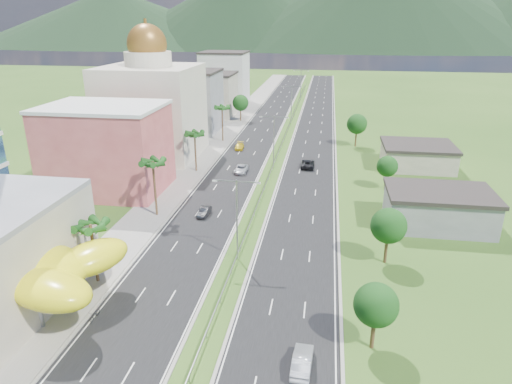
% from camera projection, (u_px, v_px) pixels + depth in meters
% --- Properties ---
extents(ground, '(500.00, 500.00, 0.00)m').
position_uv_depth(ground, '(220.00, 302.00, 50.65)').
color(ground, '#2D5119').
rests_on(ground, ground).
extents(road_left, '(11.00, 260.00, 0.04)m').
position_uv_depth(road_left, '(264.00, 125.00, 134.85)').
color(road_left, black).
rests_on(road_left, ground).
extents(road_right, '(11.00, 260.00, 0.04)m').
position_uv_depth(road_right, '(315.00, 127.00, 132.70)').
color(road_right, black).
rests_on(road_right, ground).
extents(sidewalk_left, '(7.00, 260.00, 0.12)m').
position_uv_depth(sidewalk_left, '(233.00, 124.00, 136.19)').
color(sidewalk_left, gray).
rests_on(sidewalk_left, ground).
extents(median_guardrail, '(0.10, 216.06, 0.76)m').
position_uv_depth(median_guardrail, '(284.00, 139.00, 116.92)').
color(median_guardrail, gray).
rests_on(median_guardrail, ground).
extents(streetlight_median_b, '(6.04, 0.25, 11.00)m').
position_uv_depth(streetlight_median_b, '(237.00, 212.00, 57.49)').
color(streetlight_median_b, gray).
rests_on(streetlight_median_b, ground).
extents(streetlight_median_c, '(6.04, 0.25, 11.00)m').
position_uv_depth(streetlight_median_c, '(274.00, 136.00, 94.43)').
color(streetlight_median_c, gray).
rests_on(streetlight_median_c, ground).
extents(streetlight_median_d, '(6.04, 0.25, 11.00)m').
position_uv_depth(streetlight_median_d, '(291.00, 100.00, 136.00)').
color(streetlight_median_d, gray).
rests_on(streetlight_median_d, ground).
extents(streetlight_median_e, '(6.04, 0.25, 11.00)m').
position_uv_depth(streetlight_median_e, '(301.00, 81.00, 177.56)').
color(streetlight_median_e, gray).
rests_on(streetlight_median_e, ground).
extents(lime_canopy, '(18.00, 15.00, 7.40)m').
position_uv_depth(lime_canopy, '(26.00, 267.00, 48.04)').
color(lime_canopy, yellow).
rests_on(lime_canopy, ground).
extents(pink_shophouse, '(20.00, 15.00, 15.00)m').
position_uv_depth(pink_shophouse, '(107.00, 150.00, 81.55)').
color(pink_shophouse, '#B64A4A').
rests_on(pink_shophouse, ground).
extents(domed_building, '(20.00, 20.00, 28.70)m').
position_uv_depth(domed_building, '(152.00, 106.00, 101.43)').
color(domed_building, beige).
rests_on(domed_building, ground).
extents(midrise_grey, '(16.00, 15.00, 16.00)m').
position_uv_depth(midrise_grey, '(189.00, 102.00, 125.57)').
color(midrise_grey, slate).
rests_on(midrise_grey, ground).
extents(midrise_beige, '(16.00, 15.00, 13.00)m').
position_uv_depth(midrise_beige, '(209.00, 95.00, 146.42)').
color(midrise_beige, '#9D9481').
rests_on(midrise_beige, ground).
extents(midrise_white, '(16.00, 15.00, 18.00)m').
position_uv_depth(midrise_white, '(225.00, 79.00, 166.78)').
color(midrise_white, silver).
rests_on(midrise_white, ground).
extents(shed_near, '(15.00, 10.00, 5.00)m').
position_uv_depth(shed_near, '(438.00, 210.00, 68.84)').
color(shed_near, slate).
rests_on(shed_near, ground).
extents(shed_far, '(14.00, 12.00, 4.40)m').
position_uv_depth(shed_far, '(417.00, 157.00, 96.37)').
color(shed_far, '#9D9481').
rests_on(shed_far, ground).
extents(palm_tree_b, '(3.60, 3.60, 8.10)m').
position_uv_depth(palm_tree_b, '(91.00, 228.00, 52.21)').
color(palm_tree_b, '#47301C').
rests_on(palm_tree_b, ground).
extents(palm_tree_c, '(3.60, 3.60, 9.60)m').
position_uv_depth(palm_tree_c, '(153.00, 165.00, 70.17)').
color(palm_tree_c, '#47301C').
rests_on(palm_tree_c, ground).
extents(palm_tree_d, '(3.60, 3.60, 8.60)m').
position_uv_depth(palm_tree_d, '(195.00, 135.00, 91.75)').
color(palm_tree_d, '#47301C').
rests_on(palm_tree_d, ground).
extents(palm_tree_e, '(3.60, 3.60, 9.40)m').
position_uv_depth(palm_tree_e, '(222.00, 109.00, 114.57)').
color(palm_tree_e, '#47301C').
rests_on(palm_tree_e, ground).
extents(leafy_tree_lfar, '(4.90, 4.90, 8.05)m').
position_uv_depth(leafy_tree_lfar, '(241.00, 103.00, 138.63)').
color(leafy_tree_lfar, '#47301C').
rests_on(leafy_tree_lfar, ground).
extents(leafy_tree_ra, '(4.20, 4.20, 6.90)m').
position_uv_depth(leafy_tree_ra, '(376.00, 305.00, 42.04)').
color(leafy_tree_ra, '#47301C').
rests_on(leafy_tree_ra, ground).
extents(leafy_tree_rb, '(4.55, 4.55, 7.47)m').
position_uv_depth(leafy_tree_rb, '(389.00, 226.00, 57.17)').
color(leafy_tree_rb, '#47301C').
rests_on(leafy_tree_rb, ground).
extents(leafy_tree_rc, '(3.85, 3.85, 6.33)m').
position_uv_depth(leafy_tree_rc, '(387.00, 166.00, 82.89)').
color(leafy_tree_rc, '#47301C').
rests_on(leafy_tree_rc, ground).
extents(leafy_tree_rd, '(4.90, 4.90, 8.05)m').
position_uv_depth(leafy_tree_rd, '(357.00, 124.00, 110.74)').
color(leafy_tree_rd, '#47301C').
rests_on(leafy_tree_rd, ground).
extents(mountain_ridge, '(860.00, 140.00, 90.00)m').
position_uv_depth(mountain_ridge, '(380.00, 50.00, 457.70)').
color(mountain_ridge, black).
rests_on(mountain_ridge, ground).
extents(car_dark_left, '(1.60, 4.06, 1.32)m').
position_uv_depth(car_dark_left, '(204.00, 212.00, 72.78)').
color(car_dark_left, black).
rests_on(car_dark_left, road_left).
extents(car_silver_mid_left, '(2.41, 5.16, 1.43)m').
position_uv_depth(car_silver_mid_left, '(241.00, 169.00, 93.25)').
color(car_silver_mid_left, '#B4B6BD').
rests_on(car_silver_mid_left, road_left).
extents(car_yellow_far_left, '(2.25, 4.83, 1.36)m').
position_uv_depth(car_yellow_far_left, '(240.00, 146.00, 109.99)').
color(car_yellow_far_left, gold).
rests_on(car_yellow_far_left, road_left).
extents(car_silver_right, '(1.91, 4.91, 1.59)m').
position_uv_depth(car_silver_right, '(302.00, 361.00, 40.76)').
color(car_silver_right, '#B1B3B9').
rests_on(car_silver_right, road_right).
extents(car_dark_far_right, '(2.72, 5.83, 1.62)m').
position_uv_depth(car_dark_far_right, '(308.00, 164.00, 96.44)').
color(car_dark_far_right, black).
rests_on(car_dark_far_right, road_right).
extents(motorcycle, '(0.63, 2.05, 1.31)m').
position_uv_depth(motorcycle, '(95.00, 313.00, 47.60)').
color(motorcycle, black).
rests_on(motorcycle, road_left).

